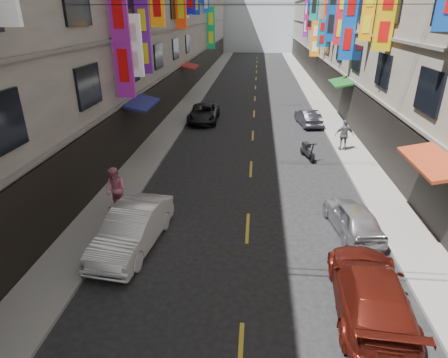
% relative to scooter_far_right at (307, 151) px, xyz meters
% --- Properties ---
extents(sidewalk_left, '(2.00, 90.00, 0.12)m').
position_rel_scooter_far_right_xyz_m(sidewalk_left, '(-9.15, 16.14, -0.38)').
color(sidewalk_left, slate).
rests_on(sidewalk_left, ground).
extents(sidewalk_right, '(2.00, 90.00, 0.12)m').
position_rel_scooter_far_right_xyz_m(sidewalk_right, '(2.85, 16.14, -0.38)').
color(sidewalk_right, slate).
rests_on(sidewalk_right, ground).
extents(street_awnings, '(13.99, 35.20, 0.41)m').
position_rel_scooter_far_right_xyz_m(street_awnings, '(-4.41, 0.14, 2.56)').
color(street_awnings, '#134725').
rests_on(street_awnings, ground).
extents(lane_markings, '(0.12, 80.20, 0.01)m').
position_rel_scooter_far_right_xyz_m(lane_markings, '(-3.15, 13.14, -0.44)').
color(lane_markings, gold).
rests_on(lane_markings, ground).
extents(scooter_far_right, '(0.73, 1.76, 1.14)m').
position_rel_scooter_far_right_xyz_m(scooter_far_right, '(0.00, 0.00, 0.00)').
color(scooter_far_right, black).
rests_on(scooter_far_right, ground).
extents(car_left_mid, '(2.04, 4.58, 1.46)m').
position_rel_scooter_far_right_xyz_m(car_left_mid, '(-7.15, -9.47, 0.29)').
color(car_left_mid, silver).
rests_on(car_left_mid, ground).
extents(car_left_far, '(2.21, 4.66, 1.29)m').
position_rel_scooter_far_right_xyz_m(car_left_far, '(-6.95, 7.43, 0.20)').
color(car_left_far, black).
rests_on(car_left_far, ground).
extents(car_right_near, '(2.25, 4.84, 1.37)m').
position_rel_scooter_far_right_xyz_m(car_right_near, '(0.31, -11.96, 0.24)').
color(car_right_near, '#5F1910').
rests_on(car_right_near, ground).
extents(car_right_mid, '(1.93, 3.66, 1.19)m').
position_rel_scooter_far_right_xyz_m(car_right_mid, '(0.78, -7.78, 0.15)').
color(car_right_mid, '#B9B9BE').
rests_on(car_right_mid, ground).
extents(car_right_far, '(1.76, 3.69, 1.17)m').
position_rel_scooter_far_right_xyz_m(car_right_far, '(0.85, 7.06, 0.14)').
color(car_right_far, '#292830').
rests_on(car_right_far, ground).
extents(pedestrian_lfar, '(1.08, 0.92, 1.89)m').
position_rel_scooter_far_right_xyz_m(pedestrian_lfar, '(-8.55, -7.15, 0.62)').
color(pedestrian_lfar, pink).
rests_on(pedestrian_lfar, sidewalk_left).
extents(pedestrian_rfar, '(1.10, 0.65, 1.84)m').
position_rel_scooter_far_right_xyz_m(pedestrian_rfar, '(2.25, 1.34, 0.60)').
color(pedestrian_rfar, '#515053').
rests_on(pedestrian_rfar, sidewalk_right).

